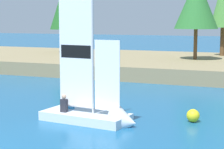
% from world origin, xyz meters
% --- Properties ---
extents(shore_bank, '(80.00, 15.14, 1.03)m').
position_xyz_m(shore_bank, '(0.00, 24.49, 0.52)').
color(shore_bank, '#897A56').
rests_on(shore_bank, ground).
extents(shoreline_tree_left, '(3.11, 3.11, 7.09)m').
position_xyz_m(shoreline_tree_left, '(-9.69, 26.64, 5.70)').
color(shoreline_tree_left, brown).
rests_on(shoreline_tree_left, shore_bank).
extents(shoreline_tree_midleft, '(3.53, 3.53, 6.70)m').
position_xyz_m(shoreline_tree_midleft, '(3.50, 24.26, 5.62)').
color(shoreline_tree_midleft, brown).
rests_on(shoreline_tree_midleft, shore_bank).
extents(shoreline_tree_centre, '(2.30, 2.30, 7.37)m').
position_xyz_m(shoreline_tree_centre, '(5.08, 28.74, 5.92)').
color(shoreline_tree_centre, brown).
rests_on(shoreline_tree_centre, shore_bank).
extents(sailboat, '(4.34, 1.97, 6.29)m').
position_xyz_m(sailboat, '(3.16, 5.90, 0.41)').
color(sailboat, silver).
rests_on(sailboat, ground).
extents(channel_buoy, '(0.55, 0.55, 0.55)m').
position_xyz_m(channel_buoy, '(6.63, 7.57, 0.27)').
color(channel_buoy, yellow).
rests_on(channel_buoy, ground).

